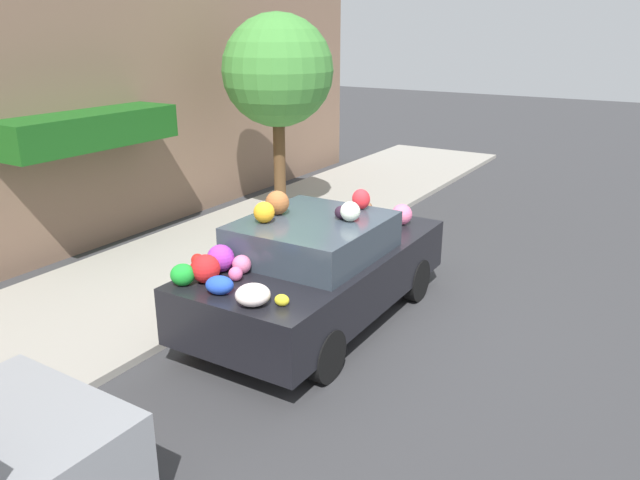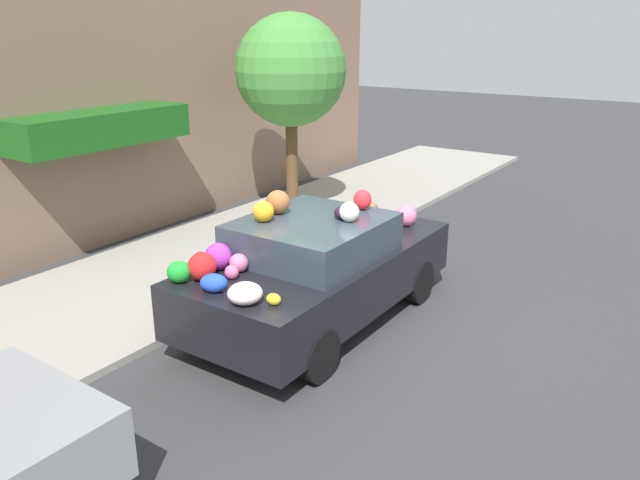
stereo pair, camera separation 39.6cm
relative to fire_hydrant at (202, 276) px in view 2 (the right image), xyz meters
name	(u,v)px [view 2 (the right image)]	position (x,y,z in m)	size (l,w,h in m)	color
ground_plane	(314,317)	(0.56, -1.54, -0.45)	(60.00, 60.00, 0.00)	#38383A
sidewalk_curb	(176,272)	(0.56, 1.16, -0.40)	(24.00, 3.20, 0.10)	#9E998E
building_facade	(70,97)	(0.57, 3.38, 2.19)	(18.00, 1.20, 5.33)	#846651
street_tree	(291,71)	(4.19, 1.56, 2.48)	(2.15, 2.15, 3.92)	brown
fire_hydrant	(202,276)	(0.00, 0.00, 0.00)	(0.20, 0.20, 0.70)	red
art_car	(317,267)	(0.51, -1.63, 0.33)	(4.10, 1.89, 1.77)	black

